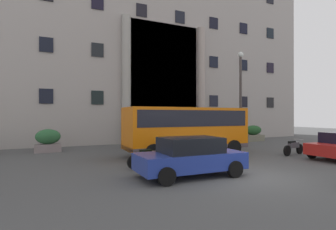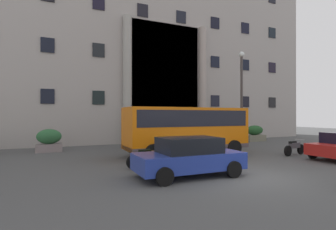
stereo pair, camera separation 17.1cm
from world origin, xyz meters
name	(u,v)px [view 2 (the right image)]	position (x,y,z in m)	size (l,w,h in m)	color
ground_plane	(250,178)	(0.00, 0.00, -0.06)	(80.00, 64.00, 0.12)	#474848
office_building_facade	(129,54)	(0.01, 17.48, 8.43)	(36.11, 9.61, 16.87)	#9F9792
orange_minibus	(186,127)	(0.18, 5.50, 1.64)	(7.03, 2.65, 2.75)	orange
bus_stop_sign	(226,127)	(4.48, 7.60, 1.49)	(0.44, 0.08, 2.40)	#989712
hedge_planter_far_east	(49,141)	(-7.08, 10.42, 0.70)	(1.54, 0.94, 1.45)	gray
hedge_planter_entrance_left	(255,134)	(9.80, 10.52, 0.69)	(1.90, 0.92, 1.43)	#6D6A58
hedge_planter_east	(139,138)	(-1.05, 10.57, 0.62)	(1.51, 0.88, 1.29)	slate
hedge_planter_entrance_right	(224,134)	(6.37, 10.33, 0.78)	(1.56, 0.78, 1.62)	gray
parked_estate_mid	(189,156)	(-2.09, 1.00, 0.75)	(4.11, 2.00, 1.47)	#243897
scooter_by_planter	(148,158)	(-3.01, 3.09, 0.46)	(2.02, 0.55, 0.89)	black
motorcycle_far_end	(294,147)	(5.99, 3.11, 0.45)	(1.91, 0.59, 0.89)	black
lamppost_plaza_centre	(242,91)	(5.86, 7.53, 4.12)	(0.40, 0.40, 7.02)	#3D3635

